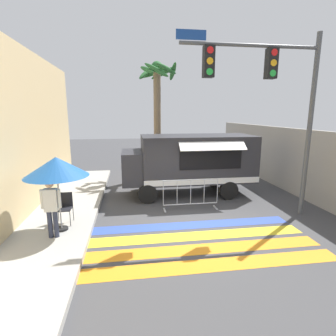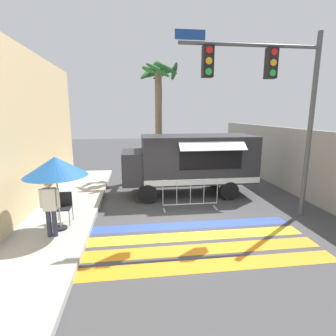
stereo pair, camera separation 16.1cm
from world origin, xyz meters
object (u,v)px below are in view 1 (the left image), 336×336
traffic_signal_pole (271,88)px  barricade_front (191,194)px  patio_umbrella (56,167)px  palm_tree (158,99)px  folding_chair (64,205)px  food_truck (187,160)px  vendor_person (51,205)px

traffic_signal_pole → barricade_front: 4.48m
patio_umbrella → barricade_front: patio_umbrella is taller
traffic_signal_pole → palm_tree: 6.96m
folding_chair → palm_tree: (3.63, 6.30, 3.52)m
food_truck → vendor_person: (-4.60, -3.86, -0.45)m
food_truck → traffic_signal_pole: 4.47m
food_truck → vendor_person: size_ratio=3.46×
food_truck → barricade_front: 2.14m
food_truck → vendor_person: 6.02m
food_truck → folding_chair: 5.41m
folding_chair → barricade_front: 4.36m
vendor_person → palm_tree: size_ratio=0.26×
vendor_person → traffic_signal_pole: bearing=3.7°
traffic_signal_pole → palm_tree: size_ratio=0.97×
patio_umbrella → palm_tree: (3.60, 6.84, 2.21)m
patio_umbrella → barricade_front: 4.72m
folding_chair → barricade_front: barricade_front is taller
food_truck → patio_umbrella: (-4.50, -3.41, 0.51)m
traffic_signal_pole → folding_chair: bearing=179.7°
vendor_person → palm_tree: (3.70, 7.29, 3.17)m
food_truck → patio_umbrella: bearing=-142.8°
barricade_front → palm_tree: 6.50m
barricade_front → palm_tree: bearing=96.6°
traffic_signal_pole → food_truck: bearing=124.8°
vendor_person → palm_tree: bearing=58.4°
patio_umbrella → barricade_front: (4.22, 1.52, -1.47)m
folding_chair → food_truck: bearing=49.7°
folding_chair → palm_tree: 8.08m
patio_umbrella → folding_chair: 1.42m
patio_umbrella → vendor_person: size_ratio=1.33×
traffic_signal_pole → folding_chair: 7.43m
food_truck → palm_tree: bearing=104.6°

